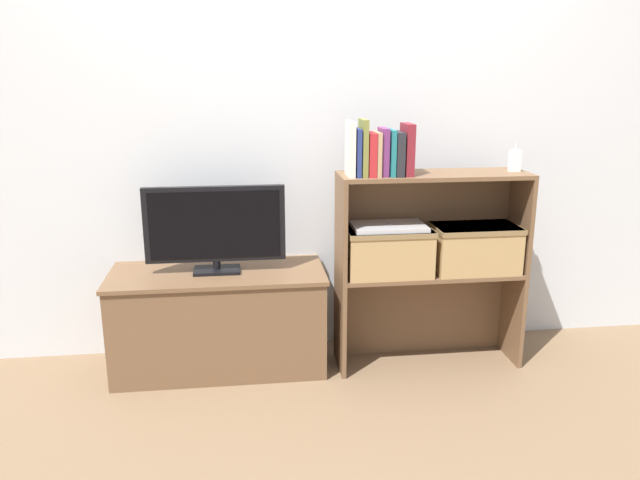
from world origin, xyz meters
name	(u,v)px	position (x,y,z in m)	size (l,w,h in m)	color
ground_plane	(324,380)	(0.00, 0.00, 0.00)	(16.00, 16.00, 0.00)	brown
wall_back	(312,118)	(0.00, 0.46, 1.20)	(10.00, 0.05, 2.40)	silver
tv_stand	(219,320)	(-0.49, 0.21, 0.25)	(1.03, 0.45, 0.50)	brown
tv	(215,227)	(-0.49, 0.21, 0.72)	(0.66, 0.14, 0.41)	black
bookshelf_lower_tier	(425,301)	(0.54, 0.20, 0.30)	(0.90, 0.28, 0.48)	brown
bookshelf_upper_tier	(429,208)	(0.54, 0.20, 0.78)	(0.90, 0.28, 0.48)	brown
book_ivory	(350,149)	(0.13, 0.10, 1.09)	(0.03, 0.14, 0.25)	silver
book_navy	(357,152)	(0.16, 0.10, 1.07)	(0.02, 0.14, 0.21)	navy
book_olive	(363,148)	(0.19, 0.10, 1.09)	(0.03, 0.13, 0.26)	olive
book_crimson	(370,154)	(0.23, 0.10, 1.06)	(0.03, 0.15, 0.20)	#B22328
book_tan	(377,154)	(0.26, 0.10, 1.06)	(0.02, 0.14, 0.20)	tan
book_plum	(383,152)	(0.29, 0.10, 1.07)	(0.03, 0.12, 0.22)	#6B2D66
book_teal	(390,152)	(0.32, 0.10, 1.07)	(0.02, 0.15, 0.21)	#1E7075
book_charcoal	(397,153)	(0.35, 0.10, 1.06)	(0.04, 0.16, 0.20)	#232328
book_maroon	(407,149)	(0.40, 0.10, 1.08)	(0.04, 0.14, 0.23)	maroon
baby_monitor	(515,161)	(0.93, 0.14, 1.02)	(0.05, 0.03, 0.13)	white
storage_basket_left	(388,249)	(0.33, 0.12, 0.60)	(0.41, 0.25, 0.23)	tan
storage_basket_right	(475,246)	(0.76, 0.12, 0.60)	(0.41, 0.25, 0.23)	tan
laptop	(389,226)	(0.33, 0.12, 0.72)	(0.34, 0.22, 0.02)	#BCBCC1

